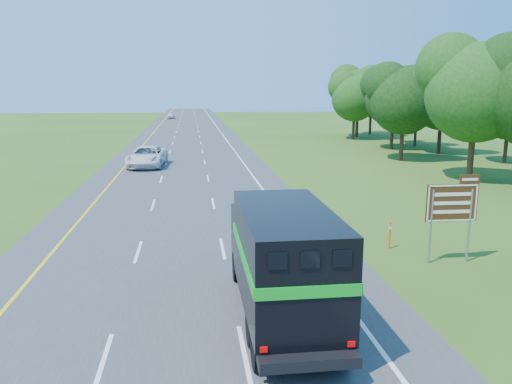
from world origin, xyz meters
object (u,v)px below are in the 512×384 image
white_suv (147,156)px  exit_sign (453,206)px  horse_truck (282,258)px  far_car (171,116)px

white_suv → exit_sign: bearing=-58.1°
horse_truck → far_car: bearing=94.2°
white_suv → exit_sign: (14.34, -27.85, 1.39)m
white_suv → far_car: bearing=95.2°
far_car → white_suv: bearing=-90.4°
far_car → exit_sign: bearing=-82.8°
white_suv → exit_sign: size_ratio=1.83×
horse_truck → exit_sign: bearing=28.8°
white_suv → far_car: white_suv is taller
horse_truck → white_suv: (-6.65, 32.02, -0.99)m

